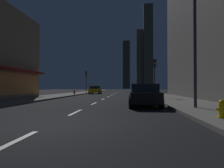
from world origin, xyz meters
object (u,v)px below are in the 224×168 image
at_px(car_parked_far, 95,90).
at_px(traffic_light_near_right, 155,69).
at_px(fire_hydrant_far_left, 74,92).
at_px(fire_hydrant_yellow_near, 222,109).
at_px(street_lamp_right, 179,17).
at_px(car_parked_near, 144,95).
at_px(traffic_light_far_left, 86,77).

distance_m(car_parked_far, traffic_light_near_right, 17.25).
bearing_deg(car_parked_far, fire_hydrant_far_left, -110.68).
distance_m(fire_hydrant_yellow_near, street_lamp_right, 5.87).
height_order(car_parked_near, traffic_light_near_right, traffic_light_near_right).
bearing_deg(traffic_light_far_left, fire_hydrant_yellow_near, -68.84).
bearing_deg(car_parked_near, fire_hydrant_far_left, 118.89).
bearing_deg(street_lamp_right, traffic_light_near_right, 89.36).
height_order(car_parked_far, traffic_light_far_left, traffic_light_far_left).
relative_size(fire_hydrant_far_left, traffic_light_near_right, 0.16).
distance_m(fire_hydrant_far_left, street_lamp_right, 22.65).
bearing_deg(traffic_light_far_left, fire_hydrant_far_left, -93.39).
relative_size(car_parked_far, fire_hydrant_far_left, 6.48).
relative_size(fire_hydrant_far_left, street_lamp_right, 0.10).
relative_size(traffic_light_far_left, street_lamp_right, 0.64).
height_order(car_parked_near, traffic_light_far_left, traffic_light_far_left).
relative_size(car_parked_far, traffic_light_far_left, 1.01).
bearing_deg(car_parked_far, fire_hydrant_yellow_near, -71.73).
bearing_deg(car_parked_near, traffic_light_far_left, 110.78).
height_order(car_parked_near, fire_hydrant_far_left, car_parked_near).
bearing_deg(traffic_light_near_right, car_parked_near, -102.10).
relative_size(traffic_light_near_right, street_lamp_right, 0.64).
relative_size(car_parked_near, traffic_light_near_right, 1.01).
bearing_deg(traffic_light_near_right, street_lamp_right, -90.64).
height_order(fire_hydrant_yellow_near, traffic_light_far_left, traffic_light_far_left).
bearing_deg(traffic_light_near_right, fire_hydrant_yellow_near, -88.40).
height_order(car_parked_far, street_lamp_right, street_lamp_right).
bearing_deg(car_parked_near, traffic_light_near_right, 77.90).
bearing_deg(car_parked_near, car_parked_far, 107.16).
distance_m(car_parked_far, street_lamp_right, 27.08).
relative_size(fire_hydrant_yellow_near, traffic_light_near_right, 0.16).
bearing_deg(fire_hydrant_far_left, car_parked_far, 69.32).
xyz_separation_m(car_parked_far, street_lamp_right, (8.98, -25.18, 4.33)).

